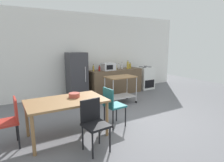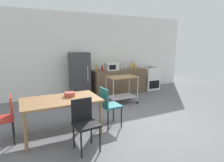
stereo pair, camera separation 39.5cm
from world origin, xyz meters
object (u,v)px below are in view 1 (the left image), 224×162
at_px(bottle_wine, 116,67).
at_px(fruit_bowl, 74,95).
at_px(chair_red, 9,119).
at_px(bottle_vinegar, 122,66).
at_px(dining_table, 66,104).
at_px(microwave, 108,67).
at_px(chair_teal, 112,104).
at_px(chair_black, 94,121).
at_px(bottle_soda, 130,66).
at_px(bottle_sparkling_water, 99,69).
at_px(kitchen_cart, 121,85).
at_px(refrigerator, 77,76).
at_px(bottle_sesame_oil, 119,67).
at_px(stove_oven, 145,78).
at_px(bottle_soy_sauce, 128,65).
at_px(bottle_olive_oil, 93,68).

distance_m(bottle_wine, fruit_bowl, 3.28).
bearing_deg(chair_red, bottle_vinegar, 119.26).
distance_m(dining_table, microwave, 3.24).
xyz_separation_m(chair_teal, chair_black, (-0.76, -0.66, 0.00)).
xyz_separation_m(chair_teal, bottle_soda, (2.24, 2.43, 0.47)).
bearing_deg(bottle_soda, bottle_sparkling_water, -176.80).
bearing_deg(chair_red, kitchen_cart, 108.93).
xyz_separation_m(refrigerator, fruit_bowl, (-0.93, -2.36, 0.02)).
distance_m(chair_red, fruit_bowl, 1.23).
bearing_deg(bottle_sesame_oil, fruit_bowl, -138.34).
xyz_separation_m(chair_teal, fruit_bowl, (-0.81, 0.18, 0.28)).
height_order(chair_teal, bottle_soda, bottle_soda).
xyz_separation_m(microwave, fruit_bowl, (-2.05, -2.18, -0.24)).
height_order(chair_red, bottle_vinegar, bottle_vinegar).
bearing_deg(bottle_wine, refrigerator, 175.05).
relative_size(chair_black, bottle_sesame_oil, 4.07).
relative_size(kitchen_cart, microwave, 1.98).
xyz_separation_m(dining_table, bottle_sparkling_water, (1.89, 2.29, 0.31)).
xyz_separation_m(stove_oven, bottle_wine, (-1.44, -0.05, 0.53)).
distance_m(bottle_sparkling_water, microwave, 0.36).
bearing_deg(bottle_vinegar, kitchen_cart, -125.28).
height_order(microwave, bottle_vinegar, microwave).
relative_size(stove_oven, microwave, 2.00).
bearing_deg(bottle_soy_sauce, bottle_soda, 26.29).
bearing_deg(bottle_sparkling_water, dining_table, -129.65).
relative_size(chair_teal, bottle_soy_sauce, 2.85).
xyz_separation_m(chair_black, bottle_sesame_oil, (2.49, 3.09, 0.47)).
height_order(bottle_sparkling_water, bottle_wine, bottle_wine).
relative_size(bottle_sparkling_water, bottle_vinegar, 0.81).
distance_m(kitchen_cart, bottle_sesame_oil, 1.35).
xyz_separation_m(dining_table, chair_black, (0.25, -0.72, -0.15)).
xyz_separation_m(bottle_sparkling_water, bottle_wine, (0.71, 0.07, 0.00)).
relative_size(refrigerator, bottle_sesame_oil, 7.09).
bearing_deg(dining_table, microwave, 45.48).
distance_m(chair_black, stove_oven, 4.91).
xyz_separation_m(dining_table, bottle_vinegar, (2.92, 2.42, 0.33)).
xyz_separation_m(dining_table, chair_teal, (1.01, -0.06, -0.15)).
bearing_deg(chair_red, microwave, 122.57).
bearing_deg(refrigerator, bottle_olive_oil, -7.45).
bearing_deg(bottle_sesame_oil, bottle_vinegar, 17.20).
bearing_deg(refrigerator, bottle_soy_sauce, -5.68).
height_order(dining_table, microwave, microwave).
xyz_separation_m(dining_table, fruit_bowl, (0.21, 0.12, 0.12)).
height_order(bottle_sesame_oil, bottle_soda, bottle_soda).
distance_m(chair_teal, stove_oven, 3.90).
xyz_separation_m(chair_red, stove_oven, (5.03, 2.27, -0.07)).
bearing_deg(refrigerator, bottle_sesame_oil, -3.95).
distance_m(kitchen_cart, fruit_bowl, 2.22).
distance_m(refrigerator, bottle_wine, 1.48).
xyz_separation_m(chair_teal, bottle_sesame_oil, (1.73, 2.43, 0.47)).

